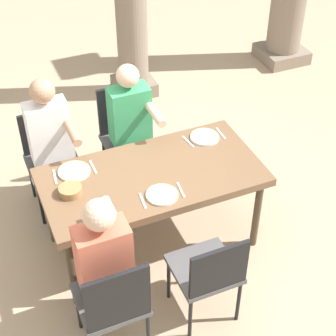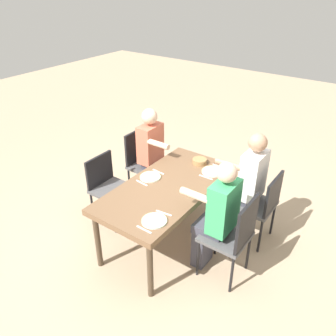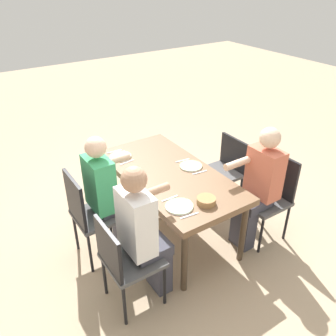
% 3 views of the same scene
% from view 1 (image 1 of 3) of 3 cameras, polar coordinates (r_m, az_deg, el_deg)
% --- Properties ---
extents(ground_plane, '(16.00, 16.00, 0.00)m').
position_cam_1_polar(ground_plane, '(4.70, -1.52, -7.60)').
color(ground_plane, tan).
extents(dining_table, '(1.69, 0.85, 0.75)m').
position_cam_1_polar(dining_table, '(4.23, -1.67, -1.32)').
color(dining_table, brown).
rests_on(dining_table, ground).
extents(chair_west_north, '(0.44, 0.44, 0.88)m').
position_cam_1_polar(chair_west_north, '(4.85, -12.05, 1.42)').
color(chair_west_north, '#4F4F50').
rests_on(chair_west_north, ground).
extents(chair_west_south, '(0.44, 0.44, 0.93)m').
position_cam_1_polar(chair_west_south, '(3.66, -5.66, -13.61)').
color(chair_west_south, '#4F4F50').
rests_on(chair_west_south, ground).
extents(chair_mid_north, '(0.44, 0.44, 0.96)m').
position_cam_1_polar(chair_mid_north, '(4.96, -4.38, 3.76)').
color(chair_mid_north, '#4F4F50').
rests_on(chair_mid_north, ground).
extents(chair_mid_south, '(0.44, 0.44, 0.84)m').
position_cam_1_polar(chair_mid_south, '(3.85, 4.30, -10.63)').
color(chair_mid_south, '#4F4F50').
rests_on(chair_mid_south, ground).
extents(diner_woman_green, '(0.35, 0.49, 1.32)m').
position_cam_1_polar(diner_woman_green, '(4.59, -11.76, 1.92)').
color(diner_woman_green, '#3F3F4C').
rests_on(diner_woman_green, ground).
extents(diner_man_white, '(0.34, 0.49, 1.29)m').
position_cam_1_polar(diner_man_white, '(4.73, -3.62, 3.79)').
color(diner_man_white, '#3F3F4C').
rests_on(diner_man_white, ground).
extents(diner_guest_third, '(0.35, 0.49, 1.29)m').
position_cam_1_polar(diner_guest_third, '(3.65, -6.78, -9.78)').
color(diner_guest_third, '#3F3F4C').
rests_on(diner_guest_third, ground).
extents(plate_0, '(0.25, 0.25, 0.02)m').
position_cam_1_polar(plate_0, '(4.26, -9.69, -0.33)').
color(plate_0, white).
rests_on(plate_0, dining_table).
extents(fork_0, '(0.04, 0.17, 0.01)m').
position_cam_1_polar(fork_0, '(4.24, -11.62, -0.89)').
color(fork_0, silver).
rests_on(fork_0, dining_table).
extents(spoon_0, '(0.02, 0.17, 0.01)m').
position_cam_1_polar(spoon_0, '(4.28, -7.76, 0.11)').
color(spoon_0, silver).
rests_on(spoon_0, dining_table).
extents(plate_1, '(0.24, 0.24, 0.02)m').
position_cam_1_polar(plate_1, '(3.99, -0.63, -2.78)').
color(plate_1, white).
rests_on(plate_1, dining_table).
extents(fork_1, '(0.03, 0.17, 0.01)m').
position_cam_1_polar(fork_1, '(3.96, -2.64, -3.41)').
color(fork_1, silver).
rests_on(fork_1, dining_table).
extents(spoon_1, '(0.03, 0.17, 0.01)m').
position_cam_1_polar(spoon_1, '(4.04, 1.33, -2.28)').
color(spoon_1, silver).
rests_on(spoon_1, dining_table).
extents(plate_2, '(0.24, 0.24, 0.02)m').
position_cam_1_polar(plate_2, '(4.55, 3.81, 3.22)').
color(plate_2, white).
rests_on(plate_2, dining_table).
extents(fork_2, '(0.04, 0.17, 0.01)m').
position_cam_1_polar(fork_2, '(4.50, 2.09, 2.73)').
color(fork_2, silver).
rests_on(fork_2, dining_table).
extents(spoon_2, '(0.02, 0.17, 0.01)m').
position_cam_1_polar(spoon_2, '(4.61, 5.48, 3.59)').
color(spoon_2, silver).
rests_on(spoon_2, dining_table).
extents(bread_basket, '(0.17, 0.17, 0.06)m').
position_cam_1_polar(bread_basket, '(4.06, -10.05, -2.31)').
color(bread_basket, '#9E7547').
rests_on(bread_basket, dining_table).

